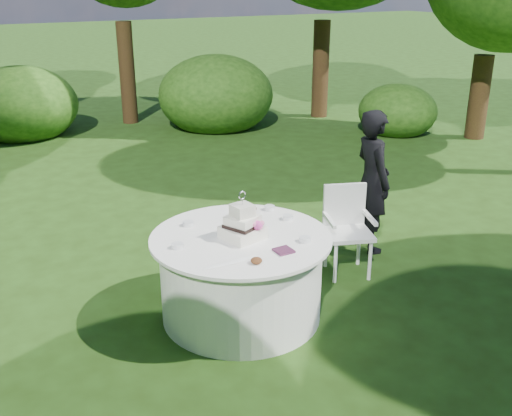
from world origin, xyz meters
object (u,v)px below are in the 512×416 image
Objects in this scene: table at (241,276)px; cake at (243,226)px; napkins at (284,251)px; guest at (372,181)px; chair at (347,223)px.

cake is (-0.00, -0.04, 0.50)m from table.
napkins is 0.09× the size of table.
table is 0.50m from cake.
guest reaches higher than chair.
napkins is at bearing -71.11° from table.
table is 3.68× the size of cake.
guest reaches higher than napkins.
cake is at bearing -167.80° from chair.
chair is at bearing 10.63° from table.
guest is 2.01m from cake.
napkins is 0.33× the size of cake.
guest is 1.74× the size of chair.
cake is 1.44m from chair.
table is at bearing 89.85° from cake.
chair is (1.36, 0.29, -0.36)m from cake.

